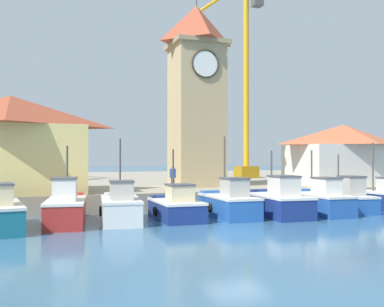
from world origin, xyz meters
The scene contains 15 objects.
ground_plane centered at (0.00, 0.00, 0.00)m, with size 300.00×300.00×0.00m, color #386689.
quay_wharf centered at (0.00, 28.11, 0.57)m, with size 120.00×40.00×1.14m, color #9E937F.
fishing_boat_left_inner centered at (-6.74, 4.98, 0.79)m, with size 2.39×5.23×3.83m.
fishing_boat_mid_left centered at (-4.11, 4.88, 0.75)m, with size 2.41×4.74×4.22m.
fishing_boat_center centered at (-1.23, 4.80, 0.66)m, with size 2.17×4.17×3.67m.
fishing_boat_mid_right centered at (1.76, 4.79, 0.75)m, with size 2.07×4.54×4.41m.
fishing_boat_right_inner centered at (4.51, 4.43, 0.77)m, with size 2.36×5.19×3.63m.
fishing_boat_right_outer centered at (7.15, 4.40, 0.74)m, with size 2.00×4.76×3.67m.
fishing_boat_far_right centered at (9.41, 5.01, 0.71)m, with size 2.23×4.70×3.43m.
fishing_boat_end_right centered at (12.11, 4.96, 0.72)m, with size 2.50×4.73×4.20m.
clock_tower centered at (2.94, 13.37, 8.12)m, with size 3.96×3.96×14.86m.
warehouse_left centered at (-9.60, 11.42, 4.11)m, with size 8.87×6.97×5.82m.
warehouse_right centered at (14.95, 12.21, 3.56)m, with size 8.62×5.65×4.71m.
port_crane_near centered at (12.29, 24.72, 9.58)m, with size 5.37×8.09×21.14m.
dock_worker_near_tower centered at (-0.11, 9.19, 1.98)m, with size 0.34×0.22×1.62m.
Camera 1 is at (-8.03, -17.53, 3.24)m, focal length 42.00 mm.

